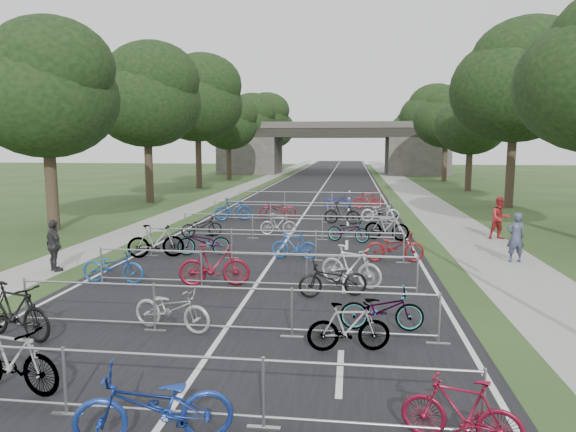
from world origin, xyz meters
name	(u,v)px	position (x,y,z in m)	size (l,w,h in m)	color
ground	(163,422)	(0.00, 0.00, 0.00)	(200.00, 200.00, 0.00)	#29411C
road	(326,181)	(0.00, 50.00, 0.01)	(11.00, 140.00, 0.01)	black
sidewalk_right	(400,182)	(8.00, 50.00, 0.01)	(3.00, 140.00, 0.01)	gray
sidewalk_left	(260,181)	(-7.50, 50.00, 0.01)	(2.00, 140.00, 0.01)	gray
lane_markings	(326,182)	(0.00, 50.00, 0.00)	(0.12, 140.00, 0.00)	silver
overpass_bridge	(332,148)	(0.00, 65.00, 3.53)	(31.00, 8.00, 7.05)	#3E3B38
tree_left_0	(47,93)	(-11.39, 15.93, 6.49)	(6.72, 6.72, 10.25)	#33261C
tree_left_1	(147,98)	(-11.39, 27.93, 7.30)	(7.56, 7.56, 11.53)	#33261C
tree_right_1	(518,84)	(13.11, 27.93, 7.90)	(8.18, 8.18, 12.47)	#33261C
tree_left_2	(198,100)	(-11.39, 39.93, 8.12)	(8.40, 8.40, 12.81)	#33261C
tree_right_2	(472,123)	(13.11, 39.93, 5.95)	(6.16, 6.16, 9.39)	#33261C
tree_left_3	(229,123)	(-11.39, 51.93, 6.49)	(6.72, 6.72, 10.25)	#33261C
tree_right_3	(448,118)	(13.11, 51.93, 6.92)	(7.17, 7.17, 10.93)	#33261C
tree_left_4	(249,121)	(-11.39, 63.93, 7.30)	(7.56, 7.56, 11.53)	#33261C
tree_right_4	(431,115)	(13.11, 63.93, 7.90)	(8.18, 8.18, 12.47)	#33261C
tree_left_5	(264,119)	(-11.39, 75.93, 8.12)	(8.40, 8.40, 12.81)	#33261C
tree_right_5	(419,132)	(13.11, 75.93, 5.95)	(6.16, 6.16, 9.39)	#33261C
tree_left_6	(275,131)	(-11.39, 87.93, 6.49)	(6.72, 6.72, 10.25)	#33261C
tree_right_6	(411,128)	(13.11, 87.93, 6.92)	(7.17, 7.17, 10.93)	#33261C
barrier_row_0	(162,387)	(0.00, 0.00, 0.55)	(9.70, 0.08, 1.10)	#9EA1A6
barrier_row_1	(222,310)	(0.00, 3.60, 0.55)	(9.70, 0.08, 1.10)	#9EA1A6
barrier_row_2	(253,270)	(0.00, 7.20, 0.55)	(9.70, 0.08, 1.10)	#9EA1A6
barrier_row_3	(273,245)	(0.00, 11.00, 0.55)	(9.70, 0.08, 1.10)	#9EA1A6
barrier_row_4	(287,227)	(0.00, 15.00, 0.55)	(9.70, 0.08, 1.10)	#9EA1A6
barrier_row_5	(299,212)	(0.00, 20.00, 0.55)	(9.70, 0.08, 1.10)	#9EA1A6
barrier_row_6	(308,200)	(0.00, 26.00, 0.55)	(9.70, 0.08, 1.10)	#9EA1A6
bike_1	(12,359)	(-2.81, 0.59, 0.58)	(0.54, 1.92, 1.16)	#9EA1A6
bike_2	(154,407)	(0.12, -0.60, 0.57)	(0.75, 2.16, 1.14)	navy
bike_3	(462,412)	(4.30, -0.09, 0.49)	(0.46, 1.64, 0.98)	maroon
bike_4	(15,311)	(-4.30, 2.79, 0.61)	(0.57, 2.03, 1.22)	black
bike_5	(172,309)	(-1.16, 3.68, 0.50)	(0.67, 1.91, 1.01)	#A5A5AC
bike_6	(349,327)	(2.74, 2.99, 0.50)	(0.47, 1.67, 1.00)	#9EA1A6
bike_7	(382,309)	(3.47, 4.27, 0.49)	(0.64, 1.85, 0.97)	#9EA1A6
bike_8	(113,267)	(-4.27, 7.27, 0.51)	(0.67, 1.93, 1.02)	#19488D
bike_9	(214,265)	(-1.18, 7.31, 0.62)	(0.59, 2.07, 1.25)	maroon
bike_10	(333,279)	(2.30, 6.65, 0.50)	(0.66, 1.90, 1.00)	black
bike_11	(351,266)	(2.78, 7.77, 0.60)	(0.56, 2.00, 1.20)	silver
bike_12	(156,241)	(-4.30, 10.75, 0.61)	(0.57, 2.03, 1.22)	#9EA1A6
bike_13	(204,242)	(-2.69, 11.39, 0.51)	(0.68, 1.94, 1.02)	#9EA1A6
bike_14	(294,246)	(0.74, 11.12, 0.50)	(0.47, 1.68, 1.01)	#1D4EA0
bike_15	(395,247)	(4.30, 11.17, 0.54)	(0.72, 2.06, 1.08)	maroon
bike_16	(202,226)	(-3.87, 15.06, 0.48)	(0.64, 1.84, 0.96)	black
bike_17	(278,224)	(-0.53, 15.96, 0.50)	(0.47, 1.66, 1.00)	#93939A
bike_18	(348,231)	(2.66, 14.66, 0.48)	(0.64, 1.84, 0.96)	#9EA1A6
bike_19	(387,227)	(4.30, 15.28, 0.58)	(0.55, 1.93, 1.16)	#9EA1A6
bike_20	(233,210)	(-3.59, 20.03, 0.61)	(0.58, 2.05, 1.23)	navy
bike_21	(278,210)	(-1.26, 20.87, 0.54)	(0.72, 2.05, 1.08)	maroon
bike_22	(342,213)	(2.30, 19.55, 0.56)	(0.53, 1.88, 1.13)	black
bike_23	(380,212)	(4.30, 20.60, 0.53)	(0.71, 2.03, 1.07)	#BABBC3
bike_26	(338,201)	(1.89, 26.13, 0.49)	(0.65, 1.87, 0.98)	navy
bike_27	(368,200)	(3.86, 26.14, 0.57)	(0.53, 1.89, 1.14)	maroon
pedestrian_a	(516,238)	(8.50, 11.61, 0.88)	(0.64, 0.42, 1.77)	#3A3C57
pedestrian_b	(500,218)	(9.20, 16.14, 0.92)	(0.89, 0.70, 1.84)	maroon
pedestrian_c	(54,246)	(-6.80, 8.38, 0.85)	(0.99, 0.41, 1.70)	#28282B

